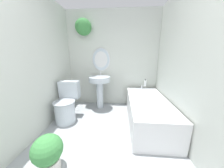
{
  "coord_description": "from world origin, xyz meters",
  "views": [
    {
      "loc": [
        0.22,
        -0.42,
        1.32
      ],
      "look_at": [
        0.06,
        1.58,
        0.81
      ],
      "focal_mm": 18.0,
      "sensor_mm": 36.0,
      "label": 1
    }
  ],
  "objects_px": {
    "toilet": "(67,105)",
    "potted_plant": "(48,152)",
    "pedestal_sink": "(100,85)",
    "bathtub": "(147,110)",
    "shampoo_bottle": "(145,83)"
  },
  "relations": [
    {
      "from": "toilet",
      "to": "shampoo_bottle",
      "type": "xyz_separation_m",
      "value": [
        1.71,
        0.73,
        0.31
      ]
    },
    {
      "from": "toilet",
      "to": "bathtub",
      "type": "xyz_separation_m",
      "value": [
        1.64,
        0.05,
        -0.07
      ]
    },
    {
      "from": "bathtub",
      "to": "pedestal_sink",
      "type": "bearing_deg",
      "value": 152.06
    },
    {
      "from": "bathtub",
      "to": "shampoo_bottle",
      "type": "bearing_deg",
      "value": 84.13
    },
    {
      "from": "potted_plant",
      "to": "pedestal_sink",
      "type": "bearing_deg",
      "value": 80.17
    },
    {
      "from": "shampoo_bottle",
      "to": "pedestal_sink",
      "type": "bearing_deg",
      "value": -174.01
    },
    {
      "from": "pedestal_sink",
      "to": "potted_plant",
      "type": "height_order",
      "value": "pedestal_sink"
    },
    {
      "from": "bathtub",
      "to": "potted_plant",
      "type": "xyz_separation_m",
      "value": [
        -1.35,
        -1.11,
        -0.01
      ]
    },
    {
      "from": "toilet",
      "to": "shampoo_bottle",
      "type": "height_order",
      "value": "toilet"
    },
    {
      "from": "toilet",
      "to": "potted_plant",
      "type": "xyz_separation_m",
      "value": [
        0.29,
        -1.06,
        -0.08
      ]
    },
    {
      "from": "shampoo_bottle",
      "to": "potted_plant",
      "type": "bearing_deg",
      "value": -128.35
    },
    {
      "from": "potted_plant",
      "to": "bathtub",
      "type": "bearing_deg",
      "value": 39.53
    },
    {
      "from": "toilet",
      "to": "pedestal_sink",
      "type": "bearing_deg",
      "value": 46.56
    },
    {
      "from": "pedestal_sink",
      "to": "shampoo_bottle",
      "type": "xyz_separation_m",
      "value": [
        1.13,
        0.12,
        0.05
      ]
    },
    {
      "from": "pedestal_sink",
      "to": "shampoo_bottle",
      "type": "height_order",
      "value": "pedestal_sink"
    }
  ]
}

